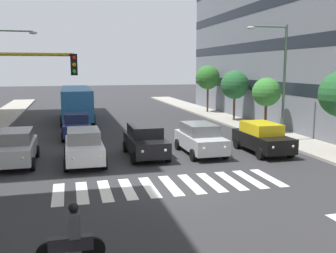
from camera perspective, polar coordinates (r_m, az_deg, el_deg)
The scene contains 15 objects.
ground_plane at distance 16.08m, azimuth 0.39°, elevation -8.76°, with size 180.00×180.00×0.00m, color #2D2D30.
building_left_block_0 at distance 38.74m, azimuth 18.78°, elevation 13.40°, with size 10.55×27.86×16.51m.
crosswalk_markings at distance 16.08m, azimuth 0.39°, elevation -8.75°, with size 9.45×2.80×0.01m.
car_0 at distance 22.48m, azimuth 13.84°, elevation -1.61°, with size 2.02×4.44×1.72m.
car_1 at distance 21.62m, azimuth 4.79°, elevation -1.79°, with size 2.02×4.44×1.72m.
car_2 at distance 20.93m, azimuth -3.42°, elevation -2.13°, with size 2.02×4.44×1.72m.
car_3 at distance 19.96m, azimuth -12.42°, elevation -2.86°, with size 2.02×4.44×1.72m.
car_4 at distance 20.75m, azimuth -21.77°, elevation -2.85°, with size 2.02×4.44×1.72m.
car_row2_0 at distance 27.26m, azimuth -13.49°, elevation 0.20°, with size 2.02×4.44×1.72m.
bus_behind_traffic at distance 35.77m, azimuth -13.51°, elevation 3.77°, with size 2.78×10.50×3.00m.
motorcycle_with_rider at distance 10.19m, azimuth -14.11°, elevation -15.87°, with size 1.70×0.36×1.57m.
street_lamp_left at distance 25.37m, azimuth 16.14°, elevation 7.91°, with size 2.77×0.28×7.33m.
street_tree_1 at distance 28.87m, azimuth 14.46°, elevation 4.95°, with size 2.09×2.09×3.96m.
street_tree_2 at distance 34.58m, azimuth 9.91°, elevation 6.12°, with size 2.50×2.50×4.42m.
street_tree_3 at distance 40.81m, azimuth 5.97°, elevation 7.27°, with size 2.52×2.52×4.92m.
Camera 1 is at (3.96, 14.81, 4.86)m, focal length 40.93 mm.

